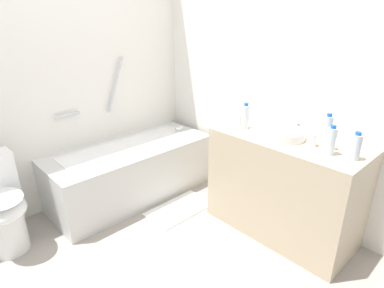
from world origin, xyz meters
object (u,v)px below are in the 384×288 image
(sink_faucet, at_px, (297,128))
(water_bottle_0, at_px, (327,133))
(sink_basin, at_px, (285,134))
(water_bottle_3, at_px, (356,147))
(drinking_glass_0, at_px, (239,120))
(water_bottle_2, at_px, (331,141))
(bath_mat, at_px, (179,209))
(bathtub, at_px, (132,169))
(water_bottle_1, at_px, (245,117))
(toilet, at_px, (0,207))
(soap_dish, at_px, (256,130))
(drinking_glass_1, at_px, (312,140))

(sink_faucet, bearing_deg, water_bottle_0, -120.22)
(sink_basin, height_order, water_bottle_3, water_bottle_3)
(sink_faucet, xyz_separation_m, drinking_glass_0, (-0.19, 0.45, 0.01))
(water_bottle_2, relative_size, bath_mat, 0.34)
(sink_faucet, bearing_deg, bathtub, 119.60)
(sink_basin, xyz_separation_m, water_bottle_0, (0.01, -0.31, 0.09))
(water_bottle_1, bearing_deg, bath_mat, 129.58)
(water_bottle_2, relative_size, drinking_glass_0, 2.61)
(water_bottle_1, height_order, drinking_glass_0, water_bottle_1)
(toilet, distance_m, sink_basin, 2.22)
(water_bottle_0, relative_size, bath_mat, 0.42)
(sink_faucet, relative_size, water_bottle_3, 0.80)
(sink_basin, height_order, soap_dish, sink_basin)
(bath_mat, bearing_deg, sink_basin, -62.41)
(drinking_glass_0, distance_m, drinking_glass_1, 0.66)
(soap_dish, relative_size, bath_mat, 0.15)
(bathtub, xyz_separation_m, sink_basin, (0.56, -1.31, 0.58))
(sink_basin, relative_size, sink_faucet, 2.05)
(toilet, relative_size, bath_mat, 1.22)
(drinking_glass_1, bearing_deg, bath_mat, 112.09)
(bathtub, bearing_deg, sink_basin, -66.97)
(sink_basin, bearing_deg, bath_mat, 117.59)
(water_bottle_2, relative_size, water_bottle_3, 1.09)
(toilet, distance_m, bath_mat, 1.47)
(water_bottle_2, distance_m, bath_mat, 1.51)
(sink_faucet, distance_m, water_bottle_1, 0.42)
(bathtub, relative_size, soap_dish, 17.81)
(bath_mat, bearing_deg, bathtub, 105.87)
(drinking_glass_1, bearing_deg, water_bottle_1, 94.65)
(sink_faucet, relative_size, drinking_glass_0, 1.91)
(water_bottle_2, relative_size, soap_dish, 2.31)
(water_bottle_0, height_order, water_bottle_2, water_bottle_0)
(sink_faucet, bearing_deg, toilet, 145.60)
(toilet, height_order, drinking_glass_1, drinking_glass_1)
(water_bottle_1, relative_size, drinking_glass_1, 2.24)
(soap_dish, bearing_deg, bathtub, 116.51)
(toilet, xyz_separation_m, drinking_glass_0, (1.72, -0.86, 0.50))
(water_bottle_0, distance_m, water_bottle_3, 0.21)
(bathtub, distance_m, soap_dish, 1.32)
(sink_basin, distance_m, drinking_glass_0, 0.45)
(bathtub, distance_m, sink_faucet, 1.61)
(toilet, height_order, sink_basin, sink_basin)
(sink_basin, xyz_separation_m, water_bottle_2, (-0.06, -0.37, 0.06))
(water_bottle_1, bearing_deg, water_bottle_2, -90.64)
(bathtub, xyz_separation_m, toilet, (-1.17, -0.00, 0.09))
(water_bottle_0, height_order, drinking_glass_0, water_bottle_0)
(bathtub, height_order, sink_basin, bathtub)
(bathtub, distance_m, water_bottle_3, 2.01)
(bath_mat, bearing_deg, soap_dish, -54.43)
(sink_basin, height_order, sink_faucet, sink_faucet)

